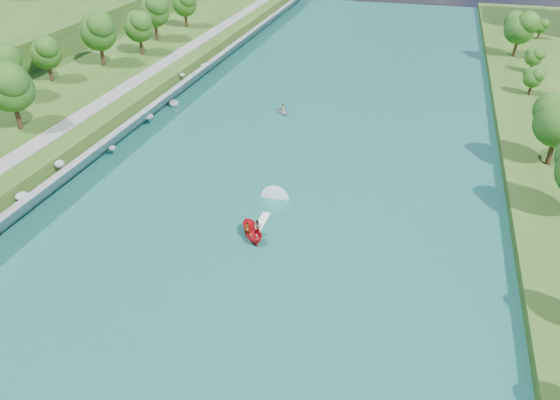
% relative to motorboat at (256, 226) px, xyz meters
% --- Properties ---
extents(ground, '(260.00, 260.00, 0.00)m').
position_rel_motorboat_xyz_m(ground, '(-0.29, -7.17, -0.81)').
color(ground, '#2D5119').
rests_on(ground, ground).
extents(river_water, '(55.00, 240.00, 0.10)m').
position_rel_motorboat_xyz_m(river_water, '(-0.29, 12.83, -0.76)').
color(river_water, '#185C4C').
rests_on(river_water, ground).
extents(ridge_west, '(60.00, 120.00, 9.00)m').
position_rel_motorboat_xyz_m(ridge_west, '(-82.79, 87.83, 3.69)').
color(ridge_west, '#2D5119').
rests_on(ridge_west, ground).
extents(riprap_bank, '(4.05, 236.00, 4.05)m').
position_rel_motorboat_xyz_m(riprap_bank, '(-26.13, 11.97, 0.98)').
color(riprap_bank, slate).
rests_on(riprap_bank, ground).
extents(riverside_path, '(3.00, 200.00, 0.10)m').
position_rel_motorboat_xyz_m(riverside_path, '(-32.79, 12.83, 2.74)').
color(riverside_path, gray).
rests_on(riverside_path, berm_west).
extents(motorboat, '(3.70, 18.95, 2.19)m').
position_rel_motorboat_xyz_m(motorboat, '(0.00, 0.00, 0.00)').
color(motorboat, red).
rests_on(motorboat, river_water).
extents(raft, '(3.72, 3.92, 1.66)m').
position_rel_motorboat_xyz_m(raft, '(-6.55, 34.72, -0.33)').
color(raft, gray).
rests_on(raft, river_water).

